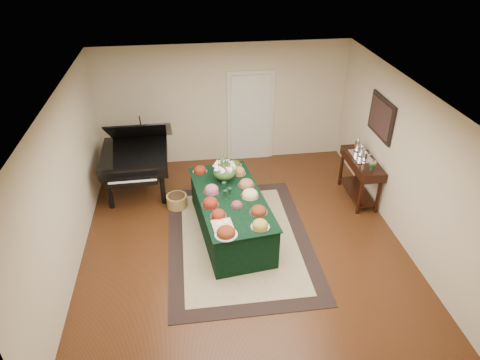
{
  "coord_description": "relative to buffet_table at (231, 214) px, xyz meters",
  "views": [
    {
      "loc": [
        -0.83,
        -5.87,
        4.91
      ],
      "look_at": [
        0.0,
        0.3,
        1.05
      ],
      "focal_mm": 32.0,
      "sensor_mm": 36.0,
      "label": 1
    }
  ],
  "objects": [
    {
      "name": "kitchen_doorway",
      "position": [
        0.78,
        2.74,
        0.63
      ],
      "size": [
        1.05,
        0.07,
        2.1
      ],
      "color": "silver",
      "rests_on": "ground"
    },
    {
      "name": "ground",
      "position": [
        0.18,
        -0.22,
        -0.39
      ],
      "size": [
        6.0,
        6.0,
        0.0
      ],
      "primitive_type": "plane",
      "color": "black",
      "rests_on": "ground"
    },
    {
      "name": "green_goblets",
      "position": [
        -0.06,
        0.03,
        0.48
      ],
      "size": [
        0.16,
        0.33,
        0.18
      ],
      "color": "black",
      "rests_on": "buffet_table"
    },
    {
      "name": "area_rug",
      "position": [
        0.12,
        -0.24,
        -0.39
      ],
      "size": [
        2.48,
        3.47,
        0.01
      ],
      "color": "black",
      "rests_on": "ground"
    },
    {
      "name": "mahogany_sideboard",
      "position": [
        2.67,
        0.77,
        0.3
      ],
      "size": [
        0.45,
        1.26,
        0.9
      ],
      "color": "black",
      "rests_on": "ground"
    },
    {
      "name": "grand_piano",
      "position": [
        -1.73,
        1.62,
        0.41
      ],
      "size": [
        1.44,
        1.61,
        1.64
      ],
      "color": "black",
      "rests_on": "ground"
    },
    {
      "name": "tea_service",
      "position": [
        2.67,
        0.9,
        0.62
      ],
      "size": [
        0.34,
        0.58,
        0.3
      ],
      "color": "silver",
      "rests_on": "mahogany_sideboard"
    },
    {
      "name": "food_platters",
      "position": [
        0.02,
        -0.09,
        0.43
      ],
      "size": [
        1.18,
        2.4,
        0.12
      ],
      "color": "silver",
      "rests_on": "buffet_table"
    },
    {
      "name": "buffet_table",
      "position": [
        0.0,
        0.0,
        0.0
      ],
      "size": [
        1.38,
        2.45,
        0.78
      ],
      "color": "black",
      "rests_on": "ground"
    },
    {
      "name": "floral_centerpiece",
      "position": [
        -0.05,
        0.51,
        0.64
      ],
      "size": [
        0.43,
        0.43,
        0.43
      ],
      "color": "black",
      "rests_on": "buffet_table"
    },
    {
      "name": "wall_painting",
      "position": [
        2.89,
        0.77,
        1.36
      ],
      "size": [
        0.05,
        0.95,
        0.75
      ],
      "color": "black",
      "rests_on": "ground"
    },
    {
      "name": "cutting_board",
      "position": [
        -0.22,
        -0.78,
        0.42
      ],
      "size": [
        0.35,
        0.35,
        0.1
      ],
      "color": "tan",
      "rests_on": "buffet_table"
    },
    {
      "name": "pink_bouquet",
      "position": [
        2.67,
        0.34,
        0.64
      ],
      "size": [
        0.16,
        0.16,
        0.21
      ],
      "color": "black",
      "rests_on": "mahogany_sideboard"
    },
    {
      "name": "wicker_basket",
      "position": [
        -0.96,
        0.94,
        -0.27
      ],
      "size": [
        0.4,
        0.4,
        0.25
      ],
      "primitive_type": "cylinder",
      "color": "#A17B41",
      "rests_on": "ground"
    }
  ]
}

